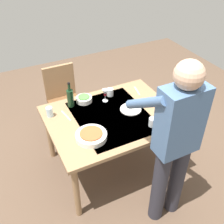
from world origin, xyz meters
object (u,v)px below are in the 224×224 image
wine_bottle (70,98)px  side_bowl_salad (84,99)px  chair_near (63,96)px  water_cup_near_right (152,122)px  wine_glass_left (105,93)px  water_cup_near_left (110,92)px  dinner_plate_near (131,109)px  water_cup_far_left (50,112)px  serving_bowl_pasta (91,136)px  person_server (175,140)px  dining_table (112,121)px

wine_bottle → side_bowl_salad: size_ratio=1.64×
chair_near → water_cup_near_right: chair_near is taller
wine_bottle → water_cup_near_right: (-0.61, 0.69, -0.06)m
chair_near → side_bowl_salad: size_ratio=5.06×
wine_glass_left → side_bowl_salad: wine_glass_left is taller
chair_near → water_cup_near_left: size_ratio=10.37×
chair_near → dinner_plate_near: chair_near is taller
water_cup_far_left → side_bowl_salad: size_ratio=0.61×
wine_bottle → water_cup_near_left: size_ratio=3.37×
water_cup_near_left → water_cup_near_right: size_ratio=0.96×
serving_bowl_pasta → dinner_plate_near: (-0.56, -0.23, -0.03)m
chair_near → water_cup_far_left: chair_near is taller
chair_near → person_server: 1.80m
water_cup_near_right → chair_near: bearing=-66.0°
chair_near → water_cup_near_right: size_ratio=9.94×
person_server → water_cup_far_left: person_server is taller
wine_bottle → dinner_plate_near: size_ratio=1.29×
dining_table → water_cup_near_left: size_ratio=15.32×
wine_bottle → water_cup_far_left: wine_bottle is taller
water_cup_far_left → serving_bowl_pasta: bearing=116.4°
dinner_plate_near → dining_table: bearing=1.7°
chair_near → wine_bottle: wine_bottle is taller
water_cup_far_left → serving_bowl_pasta: water_cup_far_left is taller
dining_table → dinner_plate_near: (-0.23, -0.01, 0.08)m
dinner_plate_near → wine_bottle: bearing=-32.8°
person_server → wine_glass_left: 1.08m
dinner_plate_near → chair_near: bearing=-61.3°
dining_table → water_cup_near_left: water_cup_near_left is taller
wine_bottle → water_cup_far_left: 0.28m
water_cup_near_left → water_cup_near_right: 0.70m
dining_table → water_cup_far_left: bearing=-26.1°
water_cup_near_right → side_bowl_salad: size_ratio=0.51×
serving_bowl_pasta → side_bowl_salad: size_ratio=1.67×
serving_bowl_pasta → wine_bottle: bearing=-90.7°
chair_near → water_cup_far_left: bearing=62.5°
water_cup_near_left → dinner_plate_near: bearing=102.2°
water_cup_far_left → side_bowl_salad: water_cup_far_left is taller
wine_glass_left → water_cup_near_right: size_ratio=1.65×
dining_table → dinner_plate_near: size_ratio=5.84×
chair_near → wine_bottle: bearing=83.4°
water_cup_near_right → serving_bowl_pasta: bearing=-9.3°
person_server → serving_bowl_pasta: 0.79m
serving_bowl_pasta → wine_glass_left: bearing=-127.5°
water_cup_far_left → person_server: bearing=125.6°
chair_near → serving_bowl_pasta: (0.07, 1.13, 0.24)m
water_cup_near_left → serving_bowl_pasta: water_cup_near_left is taller
dining_table → wine_glass_left: size_ratio=8.90×
water_cup_near_right → dinner_plate_near: size_ratio=0.40×
water_cup_far_left → serving_bowl_pasta: 0.57m
serving_bowl_pasta → dinner_plate_near: serving_bowl_pasta is taller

